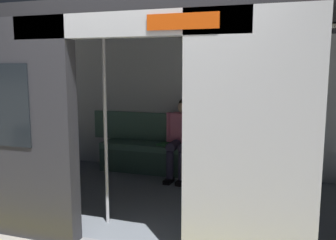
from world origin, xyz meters
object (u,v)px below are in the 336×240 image
book (164,144)px  train_car (165,81)px  grab_pole_door (105,127)px  person_seated (183,133)px  grab_pole_far (194,131)px  handbag (210,142)px  bench_seat (193,154)px

book → train_car: bearing=126.0°
grab_pole_door → person_seated: bearing=-100.0°
grab_pole_door → grab_pole_far: (-0.91, -0.06, 0.00)m
grab_pole_far → person_seated: bearing=-71.2°
grab_pole_door → book: bearing=-90.2°
handbag → train_car: bearing=73.9°
handbag → grab_pole_door: (0.70, 1.88, 0.49)m
bench_seat → grab_pole_door: 2.02m
person_seated → handbag: bearing=-166.9°
train_car → bench_seat: (-0.07, -1.07, -1.12)m
book → grab_pole_far: 2.09m
train_car → grab_pole_door: 0.97m
handbag → grab_pole_far: size_ratio=0.13×
person_seated → grab_pole_door: grab_pole_door is taller
grab_pole_door → grab_pole_far: bearing=-176.2°
grab_pole_door → bench_seat: bearing=-103.8°
train_car → person_seated: (0.07, -1.02, -0.80)m
grab_pole_door → grab_pole_far: size_ratio=1.00×
person_seated → book: person_seated is taller
handbag → book: handbag is taller
book → grab_pole_door: 1.95m
handbag → grab_pole_far: bearing=96.4°
person_seated → train_car: bearing=93.8°
person_seated → book: (0.31, -0.07, -0.21)m
bench_seat → handbag: 0.32m
train_car → person_seated: size_ratio=5.45×
book → grab_pole_far: grab_pole_far is taller
person_seated → grab_pole_far: 1.86m
book → grab_pole_far: bearing=133.4°
person_seated → grab_pole_far: (-0.59, 1.73, 0.35)m
train_car → handbag: size_ratio=24.62×
book → bench_seat: bearing=-165.5°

